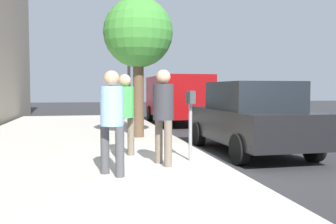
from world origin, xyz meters
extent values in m
plane|color=#2B2B2D|center=(0.00, 0.00, 0.00)|extent=(80.00, 80.00, 0.00)
cube|color=#B7B2A8|center=(0.00, 3.00, 0.07)|extent=(28.00, 6.00, 0.15)
cylinder|color=gray|center=(-0.06, 0.57, 0.72)|extent=(0.07, 0.07, 1.15)
cube|color=#383D42|center=(-0.16, 0.57, 1.43)|extent=(0.16, 0.11, 0.26)
cube|color=#383D42|center=(0.04, 0.57, 1.43)|extent=(0.16, 0.11, 0.26)
cube|color=#268C33|center=(-0.16, 0.51, 1.45)|extent=(0.10, 0.01, 0.10)
cube|color=#268C33|center=(0.04, 0.51, 1.45)|extent=(0.10, 0.01, 0.10)
cylinder|color=#726656|center=(-0.20, 1.24, 0.58)|extent=(0.15, 0.15, 0.86)
cylinder|color=#726656|center=(-0.58, 1.13, 0.58)|extent=(0.15, 0.15, 0.86)
cylinder|color=#333338|center=(-0.39, 1.18, 1.35)|extent=(0.39, 0.39, 0.68)
sphere|color=tan|center=(-0.39, 1.18, 1.82)|extent=(0.27, 0.27, 0.27)
cylinder|color=#47474C|center=(-0.95, 2.30, 0.57)|extent=(0.15, 0.15, 0.83)
cylinder|color=#47474C|center=(-1.25, 2.07, 0.57)|extent=(0.15, 0.15, 0.83)
cylinder|color=#8CB7E0|center=(-1.10, 2.19, 1.31)|extent=(0.38, 0.38, 0.66)
sphere|color=tan|center=(-1.10, 2.19, 1.77)|extent=(0.26, 0.26, 0.26)
cylinder|color=#726656|center=(0.80, 1.68, 0.57)|extent=(0.15, 0.15, 0.84)
cylinder|color=#726656|center=(0.54, 1.95, 0.57)|extent=(0.15, 0.15, 0.84)
cylinder|color=green|center=(0.67, 1.81, 1.32)|extent=(0.38, 0.38, 0.66)
sphere|color=tan|center=(0.67, 1.81, 1.78)|extent=(0.26, 0.26, 0.26)
cube|color=black|center=(1.45, -1.35, 0.71)|extent=(4.45, 1.95, 0.76)
cube|color=black|center=(1.25, -1.36, 1.43)|extent=(2.24, 1.75, 0.68)
cylinder|color=black|center=(2.85, -0.44, 0.33)|extent=(0.67, 0.24, 0.66)
cylinder|color=black|center=(2.90, -2.19, 0.33)|extent=(0.67, 0.24, 0.66)
cylinder|color=black|center=(0.00, -0.51, 0.33)|extent=(0.67, 0.24, 0.66)
cylinder|color=black|center=(0.04, -2.26, 0.33)|extent=(0.67, 0.24, 0.66)
cube|color=maroon|center=(9.58, -1.35, 1.28)|extent=(5.23, 2.07, 1.80)
cylinder|color=black|center=(11.26, -0.38, 0.38)|extent=(0.76, 0.23, 0.76)
cylinder|color=black|center=(11.28, -2.28, 0.38)|extent=(0.76, 0.23, 0.76)
cylinder|color=black|center=(7.88, -0.42, 0.38)|extent=(0.76, 0.23, 0.76)
cylinder|color=black|center=(7.90, -2.32, 0.38)|extent=(0.76, 0.23, 0.76)
cylinder|color=brown|center=(3.95, 1.11, 1.40)|extent=(0.32, 0.32, 2.50)
sphere|color=#3E8B35|center=(3.95, 1.11, 3.27)|extent=(2.07, 2.07, 2.07)
cylinder|color=black|center=(8.10, 0.98, 1.95)|extent=(0.12, 0.12, 3.60)
cube|color=black|center=(8.10, 0.78, 3.30)|extent=(0.24, 0.20, 0.76)
sphere|color=red|center=(8.10, 0.67, 3.54)|extent=(0.14, 0.14, 0.14)
sphere|color=orange|center=(8.10, 0.67, 3.30)|extent=(0.14, 0.14, 0.14)
sphere|color=green|center=(8.10, 0.67, 3.06)|extent=(0.14, 0.14, 0.14)
camera|label=1|loc=(-7.55, 2.55, 1.59)|focal=41.31mm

